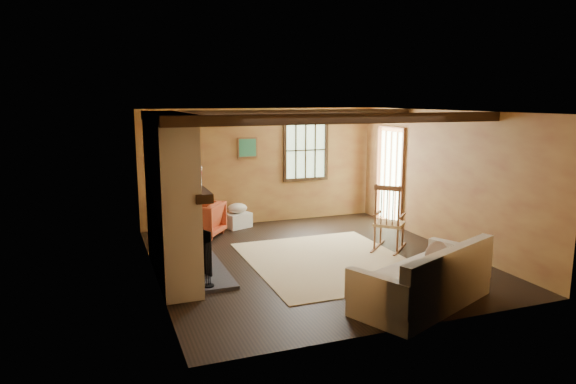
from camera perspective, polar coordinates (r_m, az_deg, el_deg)
name	(u,v)px	position (r m, az deg, el deg)	size (l,w,h in m)	color
ground	(312,259)	(8.50, 2.72, -7.45)	(5.50, 5.50, 0.00)	black
room_envelope	(319,158)	(8.47, 3.50, 3.81)	(5.02, 5.52, 2.44)	#AA823C
fireplace	(172,203)	(7.64, -12.74, -1.19)	(1.02, 2.30, 2.40)	#945239
rug	(329,261)	(8.40, 4.53, -7.66)	(2.50, 3.00, 0.01)	beige
rocking_chair	(389,222)	(9.06, 11.13, -3.29)	(0.91, 0.90, 1.16)	tan
sofa	(426,283)	(6.83, 15.11, -9.78)	(2.20, 1.61, 0.81)	beige
firewood_pile	(178,226)	(10.43, -12.15, -3.67)	(0.61, 0.11, 0.22)	#523323
laundry_basket	(237,220)	(10.52, -5.64, -3.14)	(0.50, 0.38, 0.30)	white
basket_pillow	(237,208)	(10.47, -5.66, -1.80)	(0.40, 0.32, 0.20)	beige
armchair	(202,219)	(9.92, -9.52, -2.99)	(0.70, 0.73, 0.66)	#BF6026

